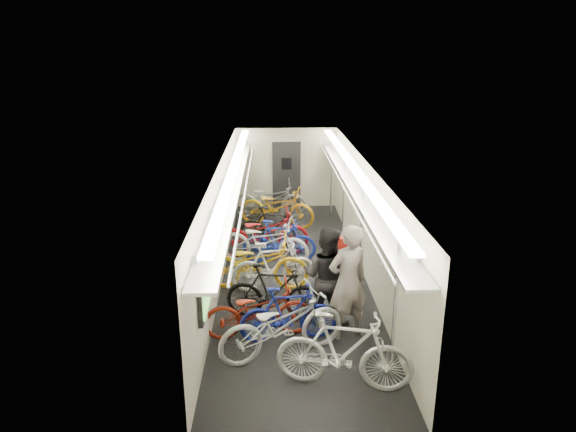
{
  "coord_description": "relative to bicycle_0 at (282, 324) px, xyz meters",
  "views": [
    {
      "loc": [
        -0.45,
        -10.14,
        4.56
      ],
      "look_at": [
        -0.1,
        0.43,
        1.15
      ],
      "focal_mm": 32.0,
      "sensor_mm": 36.0,
      "label": 1
    }
  ],
  "objects": [
    {
      "name": "train_car_shell",
      "position": [
        -0.05,
        3.85,
        1.11
      ],
      "size": [
        10.0,
        10.0,
        10.0
      ],
      "color": "black",
      "rests_on": "ground"
    },
    {
      "name": "bicycle_0",
      "position": [
        0.0,
        0.0,
        0.0
      ],
      "size": [
        2.18,
        1.43,
        1.08
      ],
      "primitive_type": "imported",
      "rotation": [
        0.0,
        0.0,
        1.95
      ],
      "color": "#ACABB0",
      "rests_on": "ground"
    },
    {
      "name": "bicycle_1",
      "position": [
        0.12,
        0.43,
        -0.05
      ],
      "size": [
        1.67,
        0.66,
        0.98
      ],
      "primitive_type": "imported",
      "rotation": [
        0.0,
        0.0,
        1.69
      ],
      "color": "navy",
      "rests_on": "ground"
    },
    {
      "name": "bicycle_2",
      "position": [
        -0.38,
        0.58,
        -0.07
      ],
      "size": [
        1.88,
        0.86,
        0.95
      ],
      "primitive_type": "imported",
      "rotation": [
        0.0,
        0.0,
        1.7
      ],
      "color": "maroon",
      "rests_on": "ground"
    },
    {
      "name": "bicycle_3",
      "position": [
        -0.12,
        1.17,
        -0.02
      ],
      "size": [
        1.78,
        0.75,
        1.04
      ],
      "primitive_type": "imported",
      "rotation": [
        0.0,
        0.0,
        1.42
      ],
      "color": "black",
      "rests_on": "ground"
    },
    {
      "name": "bicycle_4",
      "position": [
        -0.44,
        2.41,
        -0.0
      ],
      "size": [
        2.11,
        0.89,
        1.08
      ],
      "primitive_type": "imported",
      "rotation": [
        0.0,
        0.0,
        1.48
      ],
      "color": "#EFAE16",
      "rests_on": "ground"
    },
    {
      "name": "bicycle_5",
      "position": [
        -0.12,
        2.34,
        -0.03
      ],
      "size": [
        1.75,
        0.75,
        1.02
      ],
      "primitive_type": "imported",
      "rotation": [
        0.0,
        0.0,
        1.74
      ],
      "color": "silver",
      "rests_on": "ground"
    },
    {
      "name": "bicycle_6",
      "position": [
        -0.31,
        3.65,
        -0.01
      ],
      "size": [
        2.14,
        1.23,
        1.06
      ],
      "primitive_type": "imported",
      "rotation": [
        0.0,
        0.0,
        1.3
      ],
      "color": "silver",
      "rests_on": "ground"
    },
    {
      "name": "bicycle_7",
      "position": [
        0.02,
        3.74,
        -0.04
      ],
      "size": [
        1.67,
        0.51,
        1.0
      ],
      "primitive_type": "imported",
      "rotation": [
        0.0,
        0.0,
        1.55
      ],
      "color": "navy",
      "rests_on": "ground"
    },
    {
      "name": "bicycle_8",
      "position": [
        -0.34,
        4.13,
        0.02
      ],
      "size": [
        2.2,
        1.0,
        1.11
      ],
      "primitive_type": "imported",
      "rotation": [
        0.0,
        0.0,
        1.7
      ],
      "color": "maroon",
      "rests_on": "ground"
    },
    {
      "name": "bicycle_9",
      "position": [
        -0.1,
        4.59,
        -0.02
      ],
      "size": [
        1.81,
        1.01,
        1.05
      ],
      "primitive_type": "imported",
      "rotation": [
        0.0,
        0.0,
        1.26
      ],
      "color": "black",
      "rests_on": "ground"
    },
    {
      "name": "bicycle_10",
      "position": [
        -0.0,
        6.24,
        0.01
      ],
      "size": [
        2.21,
        1.35,
        1.1
      ],
      "primitive_type": "imported",
      "rotation": [
        0.0,
        0.0,
        1.25
      ],
      "color": "#C78112",
      "rests_on": "ground"
    },
    {
      "name": "bicycle_11",
      "position": [
        0.85,
        -0.83,
        0.04
      ],
      "size": [
        2.0,
        0.95,
        1.16
      ],
      "primitive_type": "imported",
      "rotation": [
        0.0,
        0.0,
        1.35
      ],
      "color": "silver",
      "rests_on": "ground"
    },
    {
      "name": "bicycle_12",
      "position": [
        -0.15,
        6.81,
        -0.07
      ],
      "size": [
        1.89,
        1.19,
        0.94
      ],
      "primitive_type": "imported",
      "rotation": [
        0.0,
        0.0,
        1.22
      ],
      "color": "slate",
      "rests_on": "ground"
    },
    {
      "name": "bicycle_14",
      "position": [
        -0.2,
        7.01,
        0.01
      ],
      "size": [
        2.1,
        0.75,
        1.1
      ],
      "primitive_type": "imported",
      "rotation": [
        0.0,
        0.0,
        1.56
      ],
      "color": "slate",
      "rests_on": "ground"
    },
    {
      "name": "passenger_near",
      "position": [
        1.09,
        0.55,
        0.44
      ],
      "size": [
        0.85,
        0.72,
        1.97
      ],
      "primitive_type": "imported",
      "rotation": [
        0.0,
        0.0,
        3.56
      ],
      "color": "slate",
      "rests_on": "ground"
    },
    {
      "name": "passenger_mid",
      "position": [
        0.78,
        1.0,
        0.35
      ],
      "size": [
        1.06,
        0.96,
        1.78
      ],
      "primitive_type": "imported",
      "rotation": [
        0.0,
        0.0,
        2.73
      ],
      "color": "black",
      "rests_on": "ground"
    },
    {
      "name": "backpack",
      "position": [
        1.06,
        1.32,
        0.74
      ],
      "size": [
        0.29,
        0.22,
        0.38
      ],
      "primitive_type": "cube",
      "rotation": [
        0.0,
        0.0,
        -0.35
      ],
      "color": "#B31911",
      "rests_on": "passenger_near"
    }
  ]
}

